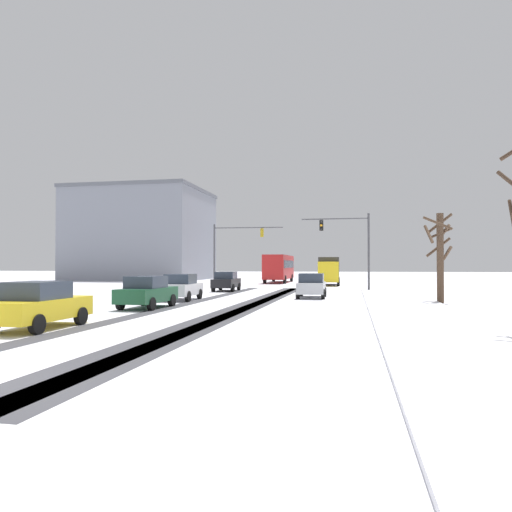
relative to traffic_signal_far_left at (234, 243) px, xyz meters
name	(u,v)px	position (x,y,z in m)	size (l,w,h in m)	color
wheel_track_left_lane	(259,306)	(7.33, -23.99, -4.50)	(0.89, 39.33, 0.01)	#424247
wheel_track_right_lane	(184,304)	(3.12, -23.99, -4.50)	(0.92, 39.33, 0.01)	#424247
wheel_track_center	(243,305)	(6.45, -23.99, -4.50)	(1.04, 39.33, 0.01)	#424247
wheel_track_oncoming	(252,305)	(6.95, -23.99, -4.50)	(0.75, 39.33, 0.01)	#424247
sidewalk_kerb_right	(412,310)	(14.99, -25.78, -4.45)	(4.00, 39.33, 0.12)	white
traffic_signal_far_left	(234,243)	(0.00, 0.00, 0.00)	(7.37, 0.61, 6.50)	#47474C
traffic_signal_near_right	(350,239)	(12.06, -8.09, -0.10)	(5.69, 0.38, 6.50)	#47474C
car_black_lead	(226,281)	(1.88, -10.22, -3.69)	(1.95, 4.16, 1.62)	black
car_silver_second	(312,285)	(9.60, -17.20, -3.69)	(1.89, 4.13, 1.62)	#B7BABF
car_white_third	(181,287)	(1.85, -20.99, -3.69)	(1.97, 4.17, 1.62)	silver
car_dark_green_fourth	(147,292)	(2.06, -26.55, -3.69)	(1.90, 4.14, 1.62)	#194C2D
car_yellow_cab_fifth	(39,305)	(1.74, -34.73, -3.69)	(1.87, 4.12, 1.62)	yellow
bus_oncoming	(279,266)	(3.25, 10.39, -2.51)	(2.79, 11.03, 3.38)	#B21E1E
box_truck_delivery	(329,270)	(9.73, 3.79, -2.87)	(2.47, 7.46, 3.02)	yellow
bare_tree_sidewalk_mid	(440,252)	(17.19, -20.22, -1.60)	(1.84, 1.89, 5.22)	#4C3828
office_building_far_left_block	(143,235)	(-18.63, 18.29, 2.21)	(18.60, 16.37, 13.40)	gray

